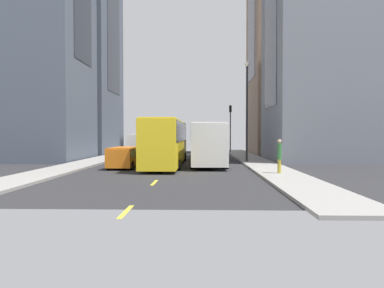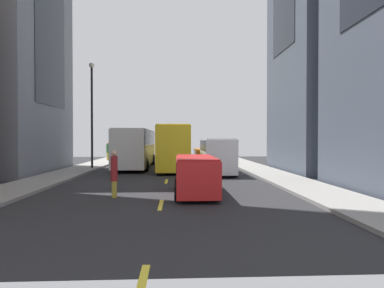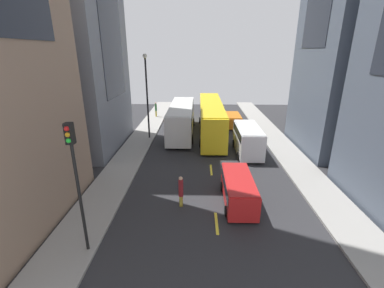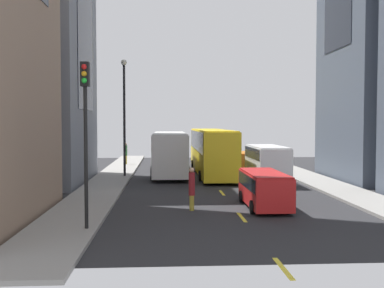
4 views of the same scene
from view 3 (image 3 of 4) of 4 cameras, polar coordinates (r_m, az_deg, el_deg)
name	(u,v)px [view 3 (image 3 of 4)]	position (r m, az deg, el deg)	size (l,w,h in m)	color
ground_plane	(208,142)	(27.97, 3.54, 0.49)	(41.30, 41.30, 0.00)	#28282B
sidewalk_west	(140,141)	(28.61, -11.18, 0.75)	(2.75, 44.00, 0.15)	gray
sidewalk_east	(277,142)	(29.15, 17.99, 0.49)	(2.75, 44.00, 0.15)	gray
lane_stripe_1	(217,223)	(15.44, 5.33, -16.68)	(0.16, 2.00, 0.01)	yellow
lane_stripe_2	(211,170)	(21.48, 4.16, -5.59)	(0.16, 2.00, 0.01)	yellow
lane_stripe_3	(208,142)	(27.97, 3.54, 0.50)	(0.16, 2.00, 0.01)	yellow
lane_stripe_4	(207,124)	(34.66, 3.16, 4.28)	(0.16, 2.00, 0.01)	yellow
lane_stripe_5	(205,113)	(41.45, 2.90, 6.82)	(0.16, 2.00, 0.01)	yellow
lane_stripe_6	(204,104)	(48.30, 2.71, 8.65)	(0.16, 2.00, 0.01)	yellow
building_west_1	(58,26)	(27.99, -27.01, 21.84)	(9.38, 10.33, 22.36)	slate
city_bus_white	(181,117)	(30.12, -2.30, 5.88)	(2.80, 11.35, 3.35)	silver
streetcar_yellow	(211,115)	(30.32, 4.15, 6.17)	(2.70, 14.78, 3.59)	yellow
delivery_van_white	(248,138)	(24.86, 12.01, 1.30)	(2.25, 5.52, 2.58)	white
car_orange_0	(233,119)	(33.80, 8.90, 5.27)	(1.91, 4.09, 1.55)	orange
car_red_1	(238,188)	(16.92, 10.01, -9.32)	(1.92, 4.79, 1.74)	red
pedestrian_walking_far	(181,190)	(16.25, -2.42, -10.00)	(0.29, 0.29, 2.03)	gold
pedestrian_waiting_curb	(156,109)	(38.35, -7.82, 7.55)	(0.30, 0.30, 2.05)	gold
traffic_light_near_corner	(75,167)	(12.27, -24.03, -4.52)	(0.32, 0.44, 6.23)	black
streetlamp_near	(147,90)	(28.02, -9.75, 11.54)	(0.44, 0.44, 8.70)	black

